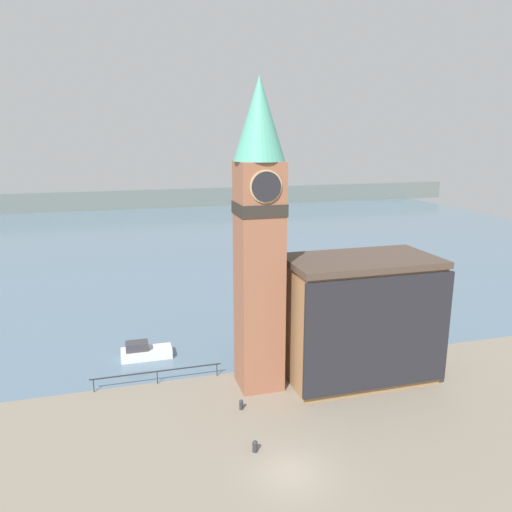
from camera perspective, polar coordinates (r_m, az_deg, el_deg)
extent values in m
plane|color=gray|center=(31.89, 3.95, -23.39)|extent=(160.00, 160.00, 0.00)
cube|color=slate|center=(99.34, -10.50, 2.29)|extent=(160.00, 120.00, 0.00)
cube|color=slate|center=(138.36, -12.21, 6.42)|extent=(180.00, 3.00, 5.00)
cube|color=#232328|center=(41.11, -11.25, -12.82)|extent=(10.21, 0.08, 0.08)
cylinder|color=#232328|center=(41.35, -18.06, -13.92)|extent=(0.07, 0.07, 1.05)
cylinder|color=#232328|center=(41.35, -11.21, -13.47)|extent=(0.07, 0.07, 1.05)
cylinder|color=#232328|center=(41.90, -4.49, -12.85)|extent=(0.07, 0.07, 1.05)
cube|color=#935B42|center=(37.49, 0.35, -2.61)|extent=(3.23, 3.23, 17.40)
cube|color=#2D2823|center=(36.36, 0.36, 5.45)|extent=(3.35, 3.35, 0.90)
cylinder|color=tan|center=(34.56, 1.15, 7.93)|extent=(2.30, 0.12, 2.30)
cylinder|color=#232328|center=(34.48, 1.19, 7.91)|extent=(2.09, 0.12, 2.09)
cylinder|color=tan|center=(36.66, 2.90, 8.24)|extent=(0.12, 2.30, 2.30)
cylinder|color=#232328|center=(36.68, 3.03, 8.25)|extent=(0.12, 2.09, 2.09)
cone|color=#51A88E|center=(36.01, 0.38, 15.42)|extent=(3.71, 3.71, 5.82)
cube|color=#9E754C|center=(40.92, 11.67, -7.33)|extent=(11.35, 6.14, 9.49)
cube|color=#4C3D33|center=(39.43, 12.02, -0.53)|extent=(11.75, 6.54, 0.50)
cube|color=#232328|center=(38.24, 13.92, -8.67)|extent=(11.85, 0.30, 8.73)
cube|color=silver|center=(45.99, -12.40, -10.80)|extent=(4.41, 1.85, 0.82)
cube|color=#38383D|center=(45.66, -13.45, -9.98)|extent=(1.95, 1.29, 0.73)
cylinder|color=#2D2D33|center=(33.21, -0.11, -21.03)|extent=(0.33, 0.33, 0.60)
sphere|color=#2D2D33|center=(33.04, -0.11, -20.60)|extent=(0.34, 0.34, 0.34)
cylinder|color=#2D2D33|center=(37.40, -1.70, -16.70)|extent=(0.28, 0.28, 0.61)
sphere|color=#2D2D33|center=(37.24, -1.71, -16.29)|extent=(0.29, 0.29, 0.29)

